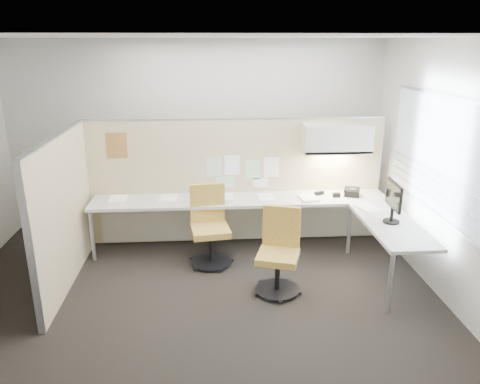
{
  "coord_description": "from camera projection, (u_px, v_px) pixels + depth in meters",
  "views": [
    {
      "loc": [
        0.18,
        -4.69,
        2.77
      ],
      "look_at": [
        0.56,
        0.8,
        0.98
      ],
      "focal_mm": 35.0,
      "sensor_mm": 36.0,
      "label": 1
    }
  ],
  "objects": [
    {
      "name": "floor",
      "position": [
        196.0,
        297.0,
        5.29
      ],
      "size": [
        5.5,
        4.5,
        0.01
      ],
      "primitive_type": "cube",
      "color": "black",
      "rests_on": "ground"
    },
    {
      "name": "ceiling",
      "position": [
        187.0,
        36.0,
        4.42
      ],
      "size": [
        5.5,
        4.5,
        0.01
      ],
      "primitive_type": "cube",
      "color": "white",
      "rests_on": "wall_back"
    },
    {
      "name": "wall_back",
      "position": [
        196.0,
        136.0,
        6.99
      ],
      "size": [
        5.5,
        0.02,
        2.8
      ],
      "primitive_type": "cube",
      "color": "beige",
      "rests_on": "ground"
    },
    {
      "name": "wall_front",
      "position": [
        180.0,
        286.0,
        2.72
      ],
      "size": [
        5.5,
        0.02,
        2.8
      ],
      "primitive_type": "cube",
      "color": "beige",
      "rests_on": "ground"
    },
    {
      "name": "wall_right",
      "position": [
        448.0,
        173.0,
        5.04
      ],
      "size": [
        0.02,
        4.5,
        2.8
      ],
      "primitive_type": "cube",
      "color": "beige",
      "rests_on": "ground"
    },
    {
      "name": "window_pane",
      "position": [
        447.0,
        160.0,
        4.99
      ],
      "size": [
        0.01,
        2.8,
        1.3
      ],
      "primitive_type": "cube",
      "color": "#919BA9",
      "rests_on": "wall_right"
    },
    {
      "name": "partition_back",
      "position": [
        235.0,
        181.0,
        6.58
      ],
      "size": [
        4.1,
        0.06,
        1.75
      ],
      "primitive_type": "cube",
      "color": "#CAB98B",
      "rests_on": "floor"
    },
    {
      "name": "partition_left",
      "position": [
        64.0,
        212.0,
        5.4
      ],
      "size": [
        0.06,
        2.2,
        1.75
      ],
      "primitive_type": "cube",
      "color": "#CAB98B",
      "rests_on": "floor"
    },
    {
      "name": "desk",
      "position": [
        266.0,
        211.0,
        6.24
      ],
      "size": [
        4.0,
        2.07,
        0.73
      ],
      "color": "beige",
      "rests_on": "floor"
    },
    {
      "name": "overhead_bin",
      "position": [
        337.0,
        139.0,
        6.27
      ],
      "size": [
        0.9,
        0.36,
        0.38
      ],
      "primitive_type": "cube",
      "color": "beige",
      "rests_on": "partition_back"
    },
    {
      "name": "task_light_strip",
      "position": [
        336.0,
        154.0,
        6.33
      ],
      "size": [
        0.6,
        0.06,
        0.02
      ],
      "primitive_type": "cube",
      "color": "#FFEABF",
      "rests_on": "overhead_bin"
    },
    {
      "name": "pinned_papers",
      "position": [
        241.0,
        171.0,
        6.5
      ],
      "size": [
        1.01,
        0.0,
        0.47
      ],
      "color": "#8CBF8C",
      "rests_on": "partition_back"
    },
    {
      "name": "poster",
      "position": [
        117.0,
        146.0,
        6.27
      ],
      "size": [
        0.28,
        0.0,
        0.35
      ],
      "primitive_type": "cube",
      "color": "orange",
      "rests_on": "partition_back"
    },
    {
      "name": "chair_left",
      "position": [
        210.0,
        228.0,
        5.99
      ],
      "size": [
        0.53,
        0.55,
        1.0
      ],
      "rotation": [
        0.0,
        0.0,
        0.14
      ],
      "color": "black",
      "rests_on": "floor"
    },
    {
      "name": "chair_right",
      "position": [
        279.0,
        254.0,
        5.32
      ],
      "size": [
        0.56,
        0.58,
        0.96
      ],
      "rotation": [
        0.0,
        0.0,
        -0.3
      ],
      "color": "black",
      "rests_on": "floor"
    },
    {
      "name": "monitor",
      "position": [
        393.0,
        200.0,
        5.39
      ],
      "size": [
        0.19,
        0.46,
        0.49
      ],
      "rotation": [
        0.0,
        0.0,
        1.53
      ],
      "color": "black",
      "rests_on": "desk"
    },
    {
      "name": "phone",
      "position": [
        352.0,
        192.0,
        6.41
      ],
      "size": [
        0.26,
        0.25,
        0.12
      ],
      "rotation": [
        0.0,
        0.0,
        -0.34
      ],
      "color": "black",
      "rests_on": "desk"
    },
    {
      "name": "stapler",
      "position": [
        319.0,
        193.0,
        6.45
      ],
      "size": [
        0.14,
        0.09,
        0.05
      ],
      "primitive_type": "cube",
      "rotation": [
        0.0,
        0.0,
        0.39
      ],
      "color": "black",
      "rests_on": "desk"
    },
    {
      "name": "tape_dispenser",
      "position": [
        336.0,
        195.0,
        6.36
      ],
      "size": [
        0.1,
        0.06,
        0.06
      ],
      "primitive_type": "cube",
      "rotation": [
        0.0,
        0.0,
        -0.04
      ],
      "color": "black",
      "rests_on": "desk"
    },
    {
      "name": "coat_hook",
      "position": [
        25.0,
        187.0,
        4.48
      ],
      "size": [
        0.18,
        0.42,
        1.27
      ],
      "color": "silver",
      "rests_on": "partition_left"
    },
    {
      "name": "paper_stack_0",
      "position": [
        118.0,
        199.0,
        6.24
      ],
      "size": [
        0.24,
        0.31,
        0.03
      ],
      "primitive_type": "cube",
      "rotation": [
        0.0,
        0.0,
        0.04
      ],
      "color": "white",
      "rests_on": "desk"
    },
    {
      "name": "paper_stack_1",
      "position": [
        168.0,
        198.0,
        6.29
      ],
      "size": [
        0.24,
        0.31,
        0.02
      ],
      "primitive_type": "cube",
      "rotation": [
        0.0,
        0.0,
        -0.05
      ],
      "color": "white",
      "rests_on": "desk"
    },
    {
      "name": "paper_stack_2",
      "position": [
        224.0,
        198.0,
        6.26
      ],
      "size": [
        0.23,
        0.3,
        0.05
      ],
      "primitive_type": "cube",
      "rotation": [
        0.0,
        0.0,
        -0.01
      ],
      "color": "white",
      "rests_on": "desk"
    },
    {
      "name": "paper_stack_3",
      "position": [
        266.0,
        197.0,
        6.33
      ],
      "size": [
        0.25,
        0.31,
        0.02
      ],
      "primitive_type": "cube",
      "rotation": [
        0.0,
        0.0,
        0.07
      ],
      "color": "white",
      "rests_on": "desk"
    },
    {
      "name": "paper_stack_4",
      "position": [
        308.0,
        198.0,
        6.29
      ],
      "size": [
        0.27,
        0.33,
        0.03
      ],
      "primitive_type": "cube",
      "rotation": [
        0.0,
        0.0,
        0.15
      ],
      "color": "white",
      "rests_on": "desk"
    },
    {
      "name": "paper_stack_5",
      "position": [
        368.0,
        208.0,
        5.92
      ],
      "size": [
        0.32,
        0.36,
        0.02
      ],
      "primitive_type": "cube",
      "rotation": [
        0.0,
        0.0,
        0.37
      ],
      "color": "white",
      "rests_on": "desk"
    },
    {
      "name": "paper_stack_6",
      "position": [
        206.0,
        197.0,
        6.33
      ],
      "size": [
        0.25,
        0.31,
        0.04
      ],
      "primitive_type": "cube",
      "rotation": [
        0.0,
        0.0,
        0.07
      ],
      "color": "white",
      "rests_on": "desk"
    }
  ]
}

